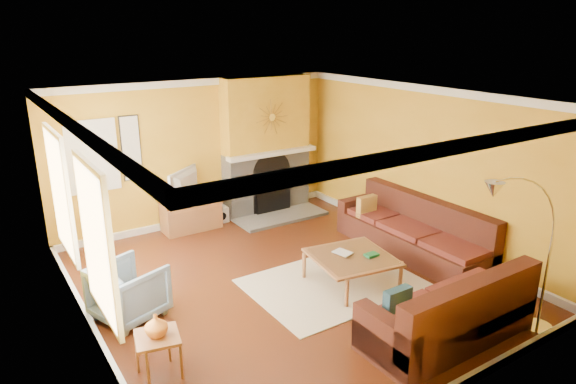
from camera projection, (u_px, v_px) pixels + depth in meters
floor at (286, 282)px, 7.60m from camera, size 5.50×6.00×0.02m
ceiling at (286, 97)px, 6.76m from camera, size 5.50×6.00×0.02m
wall_back at (198, 153)px, 9.57m from camera, size 5.50×0.02×2.70m
wall_front at (462, 280)px, 4.78m from camera, size 5.50×0.02×2.70m
wall_left at (80, 238)px, 5.74m from camera, size 0.02×6.00×2.70m
wall_right at (424, 167)px, 8.61m from camera, size 0.02×6.00×2.70m
baseboard at (286, 278)px, 7.57m from camera, size 5.50×6.00×0.12m
crown_molding at (286, 103)px, 6.78m from camera, size 5.50×6.00×0.12m
window_left_near at (59, 194)px, 6.75m from camera, size 0.06×1.22×1.72m
window_left_far at (95, 242)px, 5.24m from camera, size 0.06×1.22×1.72m
window_back at (93, 156)px, 8.48m from camera, size 0.82×0.06×1.22m
wall_art at (131, 148)px, 8.81m from camera, size 0.34×0.04×1.14m
fireplace at (266, 146)px, 10.11m from camera, size 1.80×0.40×2.70m
mantel at (273, 153)px, 9.95m from camera, size 1.92×0.22×0.08m
hearth at (282, 217)px, 10.08m from camera, size 1.80×0.70×0.06m
sunburst at (272, 117)px, 9.74m from camera, size 0.70×0.04×0.70m
rug at (333, 283)px, 7.52m from camera, size 2.40×1.80×0.02m
sectional_sofa at (387, 253)px, 7.48m from camera, size 3.01×3.84×0.90m
coffee_table at (352, 269)px, 7.49m from camera, size 1.27×1.27×0.44m
media_console at (191, 214)px, 9.46m from camera, size 1.05×0.47×0.58m
tv at (189, 185)px, 9.28m from camera, size 0.87×0.72×0.58m
subwoofer at (219, 214)px, 9.89m from camera, size 0.30×0.30×0.30m
armchair at (129, 291)px, 6.57m from camera, size 1.02×1.01×0.73m
side_table at (159, 356)px, 5.48m from camera, size 0.54×0.54×0.50m
vase at (156, 325)px, 5.36m from camera, size 0.29×0.29×0.26m
book at (338, 255)px, 7.42m from camera, size 0.25×0.30×0.03m
arc_lamp at (521, 263)px, 5.77m from camera, size 1.35×0.36×2.13m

